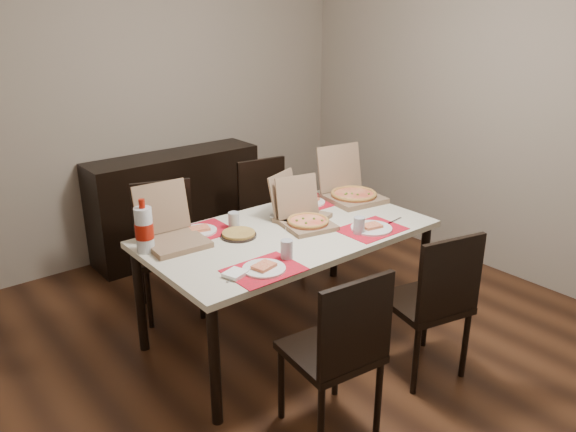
# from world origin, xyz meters

# --- Properties ---
(ground) EXTENTS (3.80, 4.00, 0.02)m
(ground) POSITION_xyz_m (0.00, 0.00, -0.01)
(ground) COLOR #452615
(ground) RESTS_ON ground
(room_walls) EXTENTS (3.84, 4.02, 2.62)m
(room_walls) POSITION_xyz_m (0.00, 0.43, 1.73)
(room_walls) COLOR gray
(room_walls) RESTS_ON ground
(sideboard) EXTENTS (1.50, 0.40, 0.90)m
(sideboard) POSITION_xyz_m (0.00, 1.78, 0.45)
(sideboard) COLOR black
(sideboard) RESTS_ON ground
(dining_table) EXTENTS (1.80, 1.00, 0.75)m
(dining_table) POSITION_xyz_m (-0.10, 0.09, 0.68)
(dining_table) COLOR beige
(dining_table) RESTS_ON ground
(chair_near_left) EXTENTS (0.46, 0.46, 0.93)m
(chair_near_left) POSITION_xyz_m (-0.49, -0.80, 0.51)
(chair_near_left) COLOR black
(chair_near_left) RESTS_ON ground
(chair_near_right) EXTENTS (0.50, 0.50, 0.93)m
(chair_near_right) POSITION_xyz_m (0.27, -0.78, 0.51)
(chair_near_right) COLOR black
(chair_near_right) RESTS_ON ground
(chair_far_left) EXTENTS (0.53, 0.53, 0.93)m
(chair_far_left) POSITION_xyz_m (-0.53, 0.93, 0.51)
(chair_far_left) COLOR black
(chair_far_left) RESTS_ON ground
(chair_far_right) EXTENTS (0.48, 0.48, 0.93)m
(chair_far_right) POSITION_xyz_m (0.40, 0.96, 0.51)
(chair_far_right) COLOR black
(chair_far_right) RESTS_ON ground
(setting_near_left) EXTENTS (0.46, 0.30, 0.11)m
(setting_near_left) POSITION_xyz_m (-0.52, -0.25, 0.77)
(setting_near_left) COLOR red
(setting_near_left) RESTS_ON dining_table
(setting_near_right) EXTENTS (0.51, 0.30, 0.11)m
(setting_near_right) POSITION_xyz_m (0.30, -0.22, 0.77)
(setting_near_right) COLOR red
(setting_near_right) RESTS_ON dining_table
(setting_far_left) EXTENTS (0.52, 0.30, 0.11)m
(setting_far_left) POSITION_xyz_m (-0.51, 0.41, 0.77)
(setting_far_left) COLOR red
(setting_far_left) RESTS_ON dining_table
(setting_far_right) EXTENTS (0.48, 0.30, 0.11)m
(setting_far_right) POSITION_xyz_m (0.30, 0.38, 0.77)
(setting_far_right) COLOR red
(setting_far_right) RESTS_ON dining_table
(napkin_loose) EXTENTS (0.16, 0.16, 0.02)m
(napkin_loose) POSITION_xyz_m (-0.02, 0.11, 0.76)
(napkin_loose) COLOR white
(napkin_loose) RESTS_ON dining_table
(pizza_box_center) EXTENTS (0.36, 0.38, 0.30)m
(pizza_box_center) POSITION_xyz_m (0.05, 0.09, 0.80)
(pizza_box_center) COLOR #7C6148
(pizza_box_center) RESTS_ON dining_table
(pizza_box_right) EXTENTS (0.43, 0.46, 0.37)m
(pizza_box_right) POSITION_xyz_m (0.65, 0.28, 0.81)
(pizza_box_right) COLOR #7C6148
(pizza_box_right) RESTS_ON dining_table
(pizza_box_left) EXTENTS (0.36, 0.39, 0.34)m
(pizza_box_left) POSITION_xyz_m (-0.75, 0.38, 0.81)
(pizza_box_left) COLOR #7C6148
(pizza_box_left) RESTS_ON dining_table
(pizza_box_extra) EXTENTS (0.40, 0.42, 0.30)m
(pizza_box_extra) POSITION_xyz_m (0.09, 0.22, 0.81)
(pizza_box_extra) COLOR #7C6148
(pizza_box_extra) RESTS_ON dining_table
(faina_plate) EXTENTS (0.22, 0.22, 0.03)m
(faina_plate) POSITION_xyz_m (-0.39, 0.21, 0.76)
(faina_plate) COLOR black
(faina_plate) RESTS_ON dining_table
(dip_bowl) EXTENTS (0.16, 0.16, 0.03)m
(dip_bowl) POSITION_xyz_m (-0.01, 0.29, 0.77)
(dip_bowl) COLOR white
(dip_bowl) RESTS_ON dining_table
(soda_bottle) EXTENTS (0.11, 0.11, 0.32)m
(soda_bottle) POSITION_xyz_m (-0.93, 0.37, 0.88)
(soda_bottle) COLOR silver
(soda_bottle) RESTS_ON dining_table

